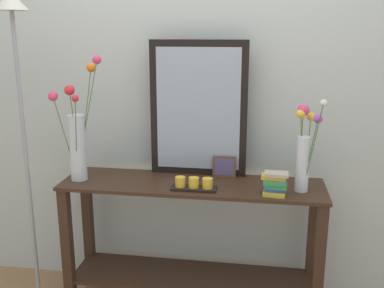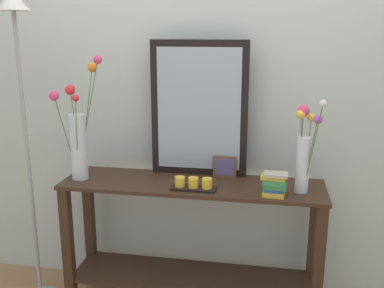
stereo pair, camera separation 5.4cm
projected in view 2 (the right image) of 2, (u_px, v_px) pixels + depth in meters
wall_back at (201, 80)px, 2.66m from camera, size 6.40×0.08×2.70m
console_table at (192, 234)px, 2.57m from camera, size 1.48×0.39×0.80m
mirror_leaning at (199, 109)px, 2.55m from camera, size 0.56×0.03×0.78m
tall_vase_left at (78, 136)px, 2.51m from camera, size 0.27×0.27×0.70m
vase_right at (304, 150)px, 2.30m from camera, size 0.14×0.21×0.51m
candle_tray at (193, 184)px, 2.39m from camera, size 0.24×0.09×0.07m
picture_frame_small at (225, 167)px, 2.58m from camera, size 0.14×0.01×0.13m
book_stack at (274, 184)px, 2.29m from camera, size 0.14×0.10×0.13m
floor_lamp at (23, 104)px, 2.47m from camera, size 0.24×0.24×1.84m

